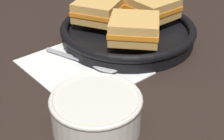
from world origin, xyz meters
The scene contains 8 objects.
ground_plane centered at (0.00, 0.00, 0.00)m, with size 4.00×4.00×0.00m, color black.
napkin centered at (-0.05, -0.01, 0.00)m, with size 0.23×0.20×0.00m.
soup_bowl centered at (0.11, -0.10, 0.03)m, with size 0.14×0.14×0.06m.
spoon centered at (-0.03, 0.01, 0.01)m, with size 0.17×0.07×0.01m.
skillet centered at (-0.08, 0.14, 0.02)m, with size 0.31×0.31×0.04m.
sandwich_near_left centered at (-0.15, 0.11, 0.07)m, with size 0.13×0.14×0.05m.
sandwich_near_right centered at (-0.02, 0.10, 0.07)m, with size 0.14×0.14×0.05m.
sandwich_far_left centered at (-0.08, 0.22, 0.07)m, with size 0.10×0.10×0.05m.
Camera 1 is at (0.45, -0.34, 0.36)m, focal length 55.00 mm.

